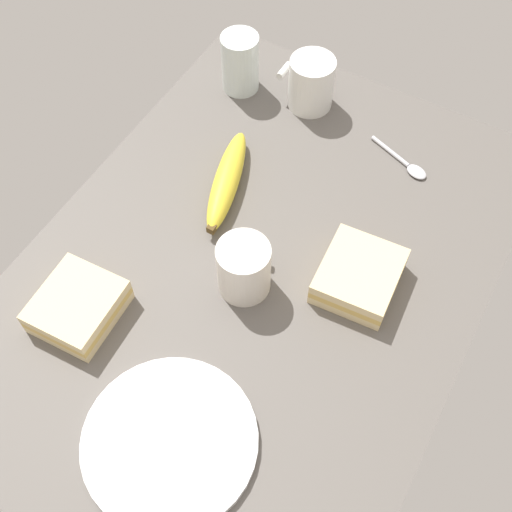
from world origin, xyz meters
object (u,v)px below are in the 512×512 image
object	(u,v)px
coffee_mug_black	(242,267)
glass_of_milk	(240,65)
sandwich_side	(78,307)
plate_of_food	(170,441)
sandwich_main	(359,276)
coffee_mug_milky	(311,83)
banana	(227,180)
spoon	(407,164)

from	to	relation	value
coffee_mug_black	glass_of_milk	size ratio (longest dim) A/B	0.93
sandwich_side	plate_of_food	bearing A→B (deg)	66.81
plate_of_food	sandwich_main	bearing A→B (deg)	161.92
coffee_mug_black	glass_of_milk	distance (cm)	41.23
coffee_mug_black	plate_of_food	bearing A→B (deg)	8.79
coffee_mug_black	coffee_mug_milky	distance (cm)	38.57
plate_of_food	sandwich_main	world-z (taller)	sandwich_main
sandwich_main	sandwich_side	distance (cm)	39.85
plate_of_food	sandwich_side	distance (cm)	23.11
sandwich_main	banana	size ratio (longest dim) A/B	0.62
coffee_mug_black	spoon	world-z (taller)	coffee_mug_black
sandwich_main	banana	bearing A→B (deg)	-103.07
banana	spoon	xyz separation A→B (cm)	(-18.58, 23.23, -1.60)
glass_of_milk	plate_of_food	bearing A→B (deg)	22.44
coffee_mug_milky	spoon	size ratio (longest dim) A/B	0.85
plate_of_food	banana	world-z (taller)	banana
sandwich_side	spoon	distance (cm)	56.69
coffee_mug_black	banana	world-z (taller)	coffee_mug_black
plate_of_food	coffee_mug_black	size ratio (longest dim) A/B	2.27
plate_of_food	spoon	xyz separation A→B (cm)	(-57.45, 8.33, -0.22)
coffee_mug_milky	glass_of_milk	size ratio (longest dim) A/B	0.92
coffee_mug_milky	spoon	bearing A→B (deg)	76.46
sandwich_side	spoon	size ratio (longest dim) A/B	1.05
coffee_mug_black	glass_of_milk	world-z (taller)	glass_of_milk
coffee_mug_black	sandwich_main	distance (cm)	16.89
glass_of_milk	spoon	bearing A→B (deg)	85.29
coffee_mug_black	sandwich_side	distance (cm)	23.50
coffee_mug_milky	glass_of_milk	world-z (taller)	glass_of_milk
glass_of_milk	banana	world-z (taller)	glass_of_milk
coffee_mug_milky	spoon	xyz separation A→B (cm)	(4.93, 20.49, -4.42)
coffee_mug_milky	sandwich_side	bearing A→B (deg)	-9.62
sandwich_side	sandwich_main	bearing A→B (deg)	126.73
coffee_mug_black	spoon	bearing A→B (deg)	159.63
sandwich_main	spoon	size ratio (longest dim) A/B	1.10
plate_of_food	banana	bearing A→B (deg)	-159.02
plate_of_food	coffee_mug_black	world-z (taller)	coffee_mug_black
spoon	sandwich_side	bearing A→B (deg)	-31.40
coffee_mug_milky	spoon	world-z (taller)	coffee_mug_milky
plate_of_food	coffee_mug_milky	distance (cm)	63.69
coffee_mug_milky	banana	distance (cm)	23.84
plate_of_food	sandwich_main	size ratio (longest dim) A/B	1.76
coffee_mug_milky	coffee_mug_black	bearing A→B (deg)	12.48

